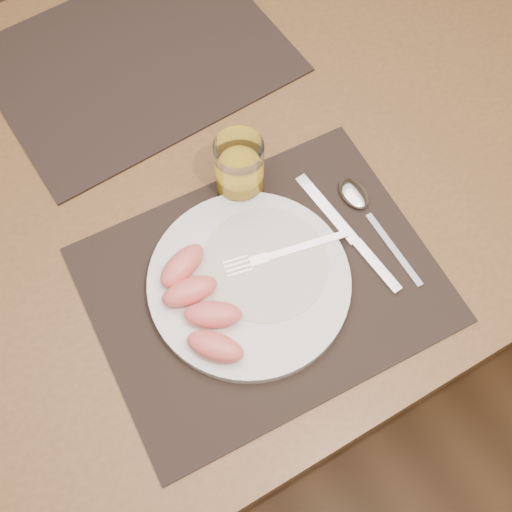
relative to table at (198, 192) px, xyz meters
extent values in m
plane|color=brown|center=(0.00, 0.00, -0.67)|extent=(5.00, 5.00, 0.00)
cube|color=brown|center=(0.00, 0.00, 0.06)|extent=(1.40, 0.90, 0.04)
cylinder|color=brown|center=(0.62, 0.37, -0.31)|extent=(0.06, 0.06, 0.71)
cube|color=#2C211B|center=(-0.01, -0.22, 0.09)|extent=(0.47, 0.37, 0.00)
cube|color=#2C211B|center=(0.01, 0.22, 0.09)|extent=(0.47, 0.38, 0.00)
cylinder|color=white|center=(-0.03, -0.21, 0.10)|extent=(0.27, 0.27, 0.02)
cylinder|color=white|center=(0.00, -0.20, 0.10)|extent=(0.17, 0.17, 0.00)
cube|color=silver|center=(0.07, -0.21, 0.11)|extent=(0.11, 0.03, 0.00)
cube|color=silver|center=(0.00, -0.19, 0.11)|extent=(0.03, 0.02, 0.00)
cube|color=silver|center=(-0.03, -0.19, 0.11)|extent=(0.04, 0.03, 0.00)
cube|color=silver|center=(0.13, -0.17, 0.09)|extent=(0.03, 0.13, 0.00)
cube|color=silver|center=(0.14, -0.28, 0.09)|extent=(0.02, 0.09, 0.01)
cube|color=silver|center=(0.17, -0.27, 0.09)|extent=(0.01, 0.13, 0.00)
ellipsoid|color=silver|center=(0.17, -0.17, 0.09)|extent=(0.04, 0.06, 0.01)
cylinder|color=white|center=(0.04, -0.07, 0.14)|extent=(0.07, 0.07, 0.10)
cylinder|color=yellow|center=(0.04, -0.07, 0.11)|extent=(0.06, 0.06, 0.04)
ellipsoid|color=#FF7568|center=(-0.11, -0.27, 0.12)|extent=(0.08, 0.08, 0.03)
ellipsoid|color=#FF7568|center=(-0.09, -0.24, 0.12)|extent=(0.08, 0.07, 0.03)
ellipsoid|color=#FF7568|center=(-0.10, -0.19, 0.12)|extent=(0.08, 0.04, 0.03)
ellipsoid|color=#FF7568|center=(-0.10, -0.16, 0.12)|extent=(0.08, 0.06, 0.03)
camera|label=1|loc=(-0.19, -0.50, 0.88)|focal=45.00mm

